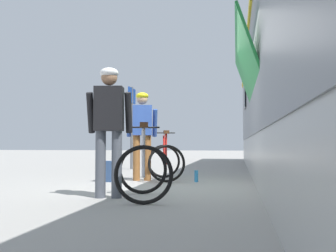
% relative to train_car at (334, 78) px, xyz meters
% --- Properties ---
extents(ground_plane, '(80.00, 80.00, 0.00)m').
position_rel_train_car_xyz_m(ground_plane, '(-2.70, -1.23, -1.97)').
color(ground_plane, '#A09E99').
extents(train_car, '(3.31, 21.44, 3.88)m').
position_rel_train_car_xyz_m(train_car, '(0.00, 0.00, 0.00)').
color(train_car, slate).
rests_on(train_car, ground).
extents(cyclist_near_in_blue, '(0.66, 0.42, 1.76)m').
position_rel_train_car_xyz_m(cyclist_near_in_blue, '(-3.66, -0.06, -0.91)').
color(cyclist_near_in_blue, '#935B2D').
rests_on(cyclist_near_in_blue, ground).
extents(cyclist_far_in_dark, '(0.64, 0.37, 1.76)m').
position_rel_train_car_xyz_m(cyclist_far_in_dark, '(-3.50, -2.61, -0.91)').
color(cyclist_far_in_dark, '#4C515B').
rests_on(cyclist_far_in_dark, ground).
extents(bicycle_near_red, '(0.94, 1.21, 0.99)m').
position_rel_train_car_xyz_m(bicycle_near_red, '(-3.22, 0.11, -1.56)').
color(bicycle_near_red, black).
rests_on(bicycle_near_red, ground).
extents(bicycle_far_silver, '(0.95, 1.21, 0.99)m').
position_rel_train_car_xyz_m(bicycle_far_silver, '(-3.02, -2.63, -1.56)').
color(bicycle_far_silver, black).
rests_on(bicycle_far_silver, ground).
extents(backpack_on_platform, '(0.30, 0.22, 0.40)m').
position_rel_train_car_xyz_m(backpack_on_platform, '(-4.27, -0.42, -1.77)').
color(backpack_on_platform, navy).
rests_on(backpack_on_platform, ground).
extents(water_bottle_near_the_bikes, '(0.07, 0.07, 0.22)m').
position_rel_train_car_xyz_m(water_bottle_near_the_bikes, '(-2.56, -0.20, -1.85)').
color(water_bottle_near_the_bikes, '#338CCC').
rests_on(water_bottle_near_the_bikes, ground).
extents(platform_sign_post, '(0.08, 0.70, 2.40)m').
position_rel_train_car_xyz_m(platform_sign_post, '(-4.82, 3.40, -0.34)').
color(platform_sign_post, '#595B60').
rests_on(platform_sign_post, ground).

